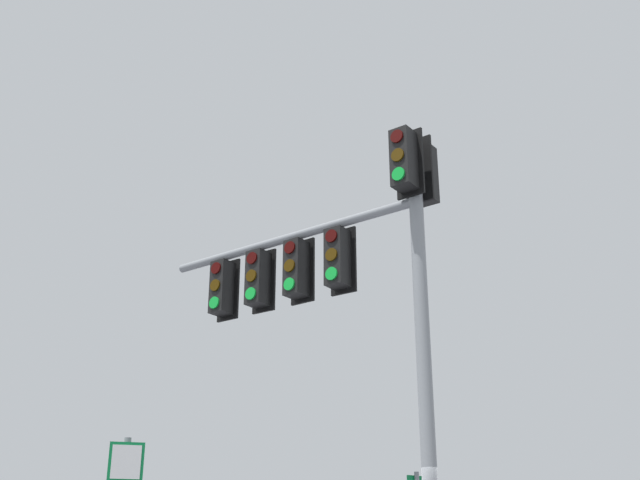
{
  "coord_description": "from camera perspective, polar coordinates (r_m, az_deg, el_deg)",
  "views": [
    {
      "loc": [
        3.37,
        10.84,
        1.4
      ],
      "look_at": [
        1.11,
        -0.37,
        6.0
      ],
      "focal_mm": 44.99,
      "sensor_mm": 36.0,
      "label": 1
    }
  ],
  "objects": [
    {
      "name": "signal_mast_assembly",
      "position": [
        11.86,
        1.61,
        -2.74
      ],
      "size": [
        3.65,
        3.99,
        7.26
      ],
      "color": "gray",
      "rests_on": "ground"
    }
  ]
}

